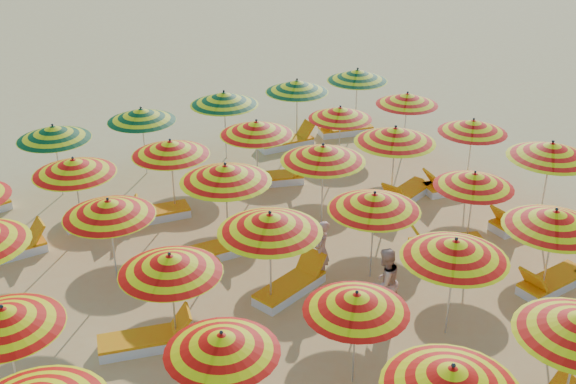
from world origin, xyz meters
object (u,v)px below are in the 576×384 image
object	(u,v)px
umbrella_15	(374,202)
beachgoer_a	(322,250)
umbrella_16	(474,180)
umbrella_33	(224,98)
lounger_12	(445,244)
umbrella_28	(340,113)
lounger_8	(552,282)
lounger_19	(105,221)
lounger_21	(273,178)
umbrella_8	(356,302)
lounger_10	(147,340)
lounger_24	(344,130)
umbrella_10	(555,219)
umbrella_19	(109,208)
lounger_13	(520,221)
lounger_18	(9,250)
umbrella_21	(323,153)
umbrella_22	(395,135)
lounger_11	(291,286)
umbrella_12	(4,317)
umbrella_32	(141,115)
umbrella_31	(53,133)
umbrella_20	(225,173)
umbrella_23	(473,126)
umbrella_25	(74,166)
lounger_20	(153,214)
umbrella_2	(452,378)
lounger_16	(406,194)
beachgoer_b	(384,282)
umbrella_29	(407,99)
umbrella_14	(270,223)
umbrella_17	(552,150)
umbrella_35	(357,75)
umbrella_7	(222,343)
lounger_15	(212,251)
lounger_17	(453,186)
umbrella_13	(170,264)

from	to	relation	value
umbrella_15	beachgoer_a	xyz separation A→B (m)	(-0.92, 0.54, -1.15)
umbrella_16	umbrella_33	bearing A→B (deg)	108.37
umbrella_33	lounger_12	world-z (taller)	umbrella_33
umbrella_28	lounger_8	xyz separation A→B (m)	(0.29, -7.44, -1.52)
lounger_19	lounger_21	world-z (taller)	same
umbrella_8	umbrella_15	size ratio (longest dim) A/B	0.81
lounger_10	lounger_24	distance (m)	11.63
umbrella_10	umbrella_19	size ratio (longest dim) A/B	1.27
umbrella_8	lounger_12	size ratio (longest dim) A/B	1.15
umbrella_16	lounger_21	xyz separation A→B (m)	(-2.17, 5.24, -1.53)
lounger_10	lounger_13	distance (m)	9.53
beachgoer_a	lounger_12	bearing A→B (deg)	123.38
lounger_18	beachgoer_a	size ratio (longest dim) A/B	1.29
lounger_12	lounger_13	bearing A→B (deg)	-161.14
umbrella_21	umbrella_8	bearing A→B (deg)	-118.17
umbrella_22	lounger_11	size ratio (longest dim) A/B	1.19
umbrella_12	umbrella_32	distance (m)	9.27
umbrella_31	umbrella_20	bearing A→B (deg)	-62.39
umbrella_23	umbrella_25	size ratio (longest dim) A/B	1.16
lounger_8	lounger_20	world-z (taller)	same
umbrella_2	lounger_19	xyz separation A→B (m)	(-1.78, 10.08, -1.71)
umbrella_12	umbrella_15	world-z (taller)	umbrella_15
lounger_19	lounger_24	xyz separation A→B (m)	(8.53, 1.95, 0.00)
umbrella_20	umbrella_15	bearing A→B (deg)	-51.84
umbrella_8	umbrella_12	size ratio (longest dim) A/B	0.89
umbrella_10	lounger_16	distance (m)	5.33
lounger_20	beachgoer_b	world-z (taller)	beachgoer_b
lounger_19	umbrella_10	bearing A→B (deg)	-28.50
umbrella_10	umbrella_29	distance (m)	7.89
umbrella_19	beachgoer_b	size ratio (longest dim) A/B	1.40
umbrella_8	beachgoer_b	distance (m)	2.38
umbrella_20	umbrella_28	size ratio (longest dim) A/B	1.24
umbrella_14	umbrella_16	bearing A→B (deg)	-3.01
umbrella_14	lounger_21	xyz separation A→B (m)	(2.95, 4.97, -1.77)
umbrella_14	umbrella_17	size ratio (longest dim) A/B	0.84
umbrella_33	beachgoer_b	distance (m)	8.70
umbrella_35	lounger_13	world-z (taller)	umbrella_35
umbrella_2	umbrella_21	distance (m)	7.94
umbrella_7	umbrella_28	xyz separation A→B (m)	(7.40, 7.44, -0.02)
umbrella_7	lounger_13	xyz separation A→B (m)	(9.19, 2.24, -1.54)
umbrella_17	umbrella_23	xyz separation A→B (m)	(-0.04, 2.53, -0.22)
umbrella_28	umbrella_35	distance (m)	3.18
umbrella_12	umbrella_16	xyz separation A→B (m)	(10.14, 0.00, -0.09)
lounger_15	umbrella_28	bearing A→B (deg)	29.77
umbrella_2	umbrella_20	bearing A→B (deg)	87.62
umbrella_10	lounger_17	world-z (taller)	umbrella_10
umbrella_25	lounger_21	distance (m)	5.60
lounger_10	umbrella_16	bearing A→B (deg)	13.06
umbrella_13	lounger_13	size ratio (longest dim) A/B	1.31
umbrella_25	lounger_8	size ratio (longest dim) A/B	1.16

